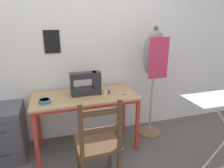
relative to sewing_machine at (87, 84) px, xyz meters
name	(u,v)px	position (x,y,z in m)	size (l,w,h in m)	color
ground_plane	(92,160)	(-0.03, -0.32, -0.84)	(14.00, 14.00, 0.00)	#5B5651
wall_back	(79,44)	(-0.04, 0.32, 0.44)	(10.00, 0.06, 2.55)	silver
sewing_table	(86,102)	(-0.03, -0.05, -0.21)	(1.25, 0.57, 0.71)	tan
sewing_machine	(87,84)	(0.00, 0.00, 0.00)	(0.38, 0.15, 0.30)	#28282D
fabric_bowl	(45,101)	(-0.50, -0.13, -0.11)	(0.13, 0.13, 0.04)	teal
scissors	(126,94)	(0.45, -0.14, -0.13)	(0.15, 0.09, 0.01)	silver
thread_spool_near_machine	(106,93)	(0.20, -0.09, -0.11)	(0.04, 0.04, 0.04)	silver
thread_spool_mid_table	(109,92)	(0.25, -0.07, -0.11)	(0.04, 0.04, 0.04)	purple
wooden_chair	(98,145)	(-0.03, -0.68, -0.39)	(0.40, 0.38, 0.94)	#513823
filing_cabinet	(7,132)	(-0.96, 0.05, -0.52)	(0.38, 0.50, 0.63)	#4C4C51
dress_form	(154,61)	(0.88, 0.01, 0.23)	(0.32, 0.32, 1.50)	#846647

